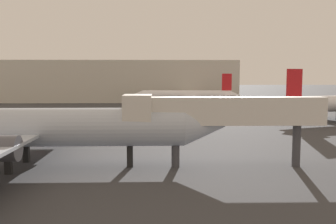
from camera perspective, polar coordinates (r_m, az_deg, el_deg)
The scene contains 4 objects.
airplane_at_gate at distance 33.92m, azimuth -20.87°, elevation -2.24°, with size 33.44×31.32×11.45m.
airplane_distant at distance 94.42m, azimuth 2.94°, elevation 2.50°, with size 28.36×22.30×8.38m.
jet_bridge at distance 32.07m, azimuth 7.05°, elevation -0.08°, with size 17.31×2.82×6.30m.
terminal_building at distance 117.96m, azimuth -7.24°, elevation 4.76°, with size 70.26×22.70×12.31m, color beige.
Camera 1 is at (2.15, -7.11, 7.96)m, focal length 39.55 mm.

